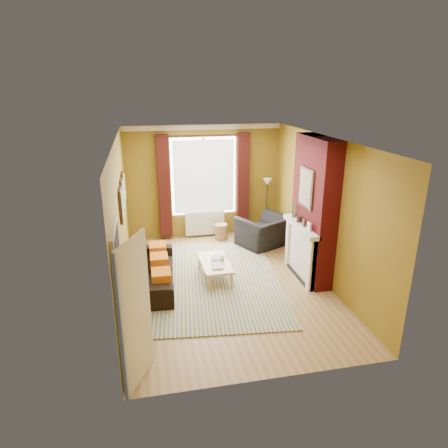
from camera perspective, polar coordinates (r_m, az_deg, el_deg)
The scene contains 12 objects.
ground at distance 7.92m, azimuth 0.37°, elevation -8.47°, with size 5.50×5.50×0.00m, color olive.
room_walls at distance 7.78m, azimuth 4.49°, elevation 1.97°, with size 3.82×5.54×2.83m.
striped_rug at distance 8.03m, azimuth -2.13°, elevation -7.98°, with size 3.10×4.03×0.02m.
sofa at distance 7.86m, azimuth -10.24°, elevation -6.54°, with size 2.08×0.81×0.61m, color black.
armchair at distance 9.61m, azimuth 5.68°, elevation -1.07°, with size 1.11×0.97×0.72m, color black.
coffee_table at distance 7.97m, azimuth -1.32°, elevation -5.67°, with size 0.59×1.12×0.37m.
wicker_stool at distance 10.03m, azimuth -0.41°, elevation -1.09°, with size 0.39×0.39×0.39m.
floor_lamp at distance 10.05m, azimuth 6.18°, elevation 4.72°, with size 0.24×0.24×1.49m.
book_a at distance 7.73m, azimuth -1.82°, elevation -6.05°, with size 0.22×0.30×0.03m, color #999999.
book_b at distance 8.17m, azimuth -1.65°, elevation -4.63°, with size 0.22×0.30×0.02m, color #999999.
mug at distance 7.96m, azimuth -0.25°, elevation -5.02°, with size 0.10×0.10×0.09m, color #999999.
tv_remote at distance 7.94m, azimuth -1.54°, elevation -5.35°, with size 0.12×0.18×0.02m.
Camera 1 is at (-1.48, -6.85, 3.69)m, focal length 32.00 mm.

